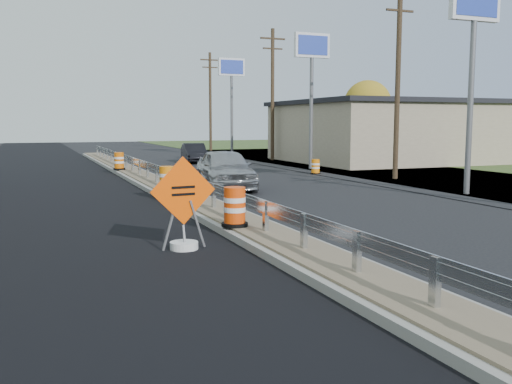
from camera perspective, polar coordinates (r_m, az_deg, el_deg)
name	(u,v)px	position (r m, az deg, el deg)	size (l,w,h in m)	color
ground	(237,226)	(15.30, -1.96, -3.41)	(140.00, 140.00, 0.00)	black
milled_overlay	(48,191)	(24.32, -20.05, 0.05)	(7.20, 120.00, 0.01)	black
median	(168,189)	(22.89, -8.81, 0.25)	(1.60, 55.00, 0.23)	gray
guardrail	(162,172)	(23.80, -9.39, 1.98)	(0.10, 46.15, 0.72)	silver
retail_building_near	(415,131)	(43.00, 15.58, 5.91)	(18.50, 12.50, 4.27)	tan
pylon_sign_south	(474,22)	(23.50, 20.97, 15.63)	(2.20, 0.30, 7.90)	slate
pylon_sign_mid	(312,58)	(34.17, 5.60, 13.18)	(2.20, 0.30, 7.90)	slate
pylon_sign_north	(232,76)	(46.98, -2.46, 11.50)	(2.20, 0.30, 7.90)	slate
utility_pole_smid	(398,77)	(28.59, 14.01, 11.13)	(1.90, 0.26, 9.40)	#473523
utility_pole_nmid	(273,92)	(41.68, 1.66, 9.96)	(1.90, 0.26, 9.40)	#473523
utility_pole_north	(210,100)	(55.74, -4.59, 9.18)	(1.90, 0.26, 9.40)	#473523
tree_far_yellow	(368,104)	(57.37, 11.09, 8.61)	(4.62, 4.62, 6.86)	#473523
caution_sign	(184,226)	(12.47, -7.24, -3.43)	(1.47, 0.62, 2.03)	white
barrel_median_near	(235,207)	(13.93, -2.15, -1.56)	(0.66, 0.66, 0.96)	black
barrel_median_mid	(167,181)	(20.48, -8.88, 1.13)	(0.67, 0.67, 0.98)	black
barrel_median_far	(119,161)	(31.54, -13.53, 2.99)	(0.64, 0.64, 0.93)	black
barrel_shoulder_near	(315,167)	(30.72, 5.97, 2.50)	(0.54, 0.54, 0.80)	black
barrel_shoulder_far	(198,153)	(43.76, -5.80, 3.87)	(0.60, 0.60, 0.88)	black
car_silver	(225,169)	(23.79, -3.09, 2.32)	(1.97, 4.90, 1.67)	#A9AAAE
car_dark_mid	(194,153)	(39.66, -6.20, 3.90)	(1.41, 4.04, 1.33)	black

